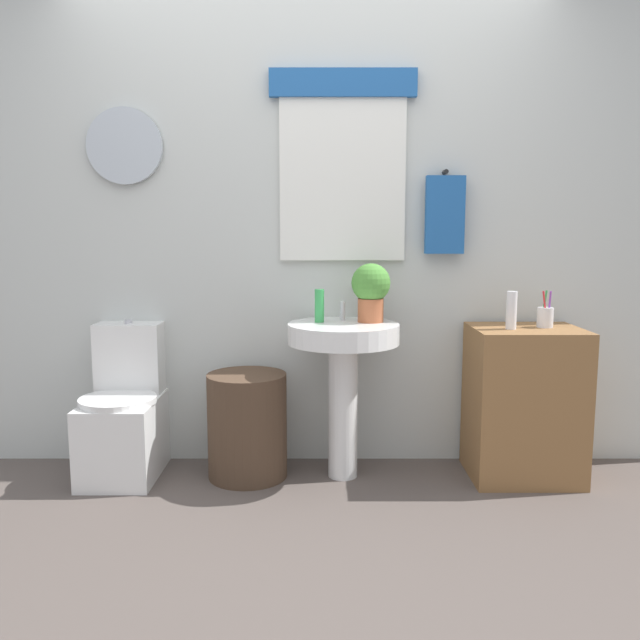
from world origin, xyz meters
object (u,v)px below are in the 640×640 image
(toothbrush_cup, at_px, (542,317))
(wooden_cabinet, at_px, (521,403))
(laundry_hamper, at_px, (245,426))
(lotion_bottle, at_px, (508,310))
(potted_plant, at_px, (368,289))
(toilet, at_px, (122,418))
(pedestal_sink, at_px, (341,359))
(soap_bottle, at_px, (317,306))

(toothbrush_cup, bearing_deg, wooden_cabinet, -168.04)
(laundry_hamper, distance_m, lotion_bottle, 1.44)
(laundry_hamper, height_order, toothbrush_cup, toothbrush_cup)
(laundry_hamper, relative_size, potted_plant, 1.80)
(toilet, height_order, potted_plant, potted_plant)
(wooden_cabinet, height_order, potted_plant, potted_plant)
(potted_plant, xyz_separation_m, lotion_bottle, (0.69, -0.10, -0.10))
(toilet, distance_m, wooden_cabinet, 2.05)
(toothbrush_cup, bearing_deg, laundry_hamper, -179.24)
(toilet, relative_size, wooden_cabinet, 1.02)
(pedestal_sink, bearing_deg, toothbrush_cup, 1.13)
(pedestal_sink, xyz_separation_m, lotion_bottle, (0.83, -0.04, 0.25))
(soap_bottle, bearing_deg, laundry_hamper, -172.27)
(wooden_cabinet, bearing_deg, laundry_hamper, 180.00)
(wooden_cabinet, xyz_separation_m, potted_plant, (-0.78, 0.06, 0.58))
(wooden_cabinet, bearing_deg, lotion_bottle, -157.00)
(lotion_bottle, bearing_deg, potted_plant, 171.70)
(pedestal_sink, relative_size, potted_plant, 2.67)
(pedestal_sink, xyz_separation_m, toothbrush_cup, (1.01, 0.02, 0.21))
(pedestal_sink, relative_size, toothbrush_cup, 4.29)
(toilet, xyz_separation_m, laundry_hamper, (0.64, -0.04, -0.03))
(laundry_hamper, bearing_deg, wooden_cabinet, 0.00)
(potted_plant, bearing_deg, toilet, -178.92)
(soap_bottle, xyz_separation_m, lotion_bottle, (0.95, -0.09, -0.01))
(toothbrush_cup, bearing_deg, pedestal_sink, -178.87)
(soap_bottle, bearing_deg, wooden_cabinet, -2.75)
(toilet, height_order, wooden_cabinet, toilet)
(potted_plant, height_order, lotion_bottle, potted_plant)
(potted_plant, bearing_deg, pedestal_sink, -156.80)
(soap_bottle, bearing_deg, toilet, -179.21)
(pedestal_sink, height_order, wooden_cabinet, pedestal_sink)
(laundry_hamper, xyz_separation_m, toothbrush_cup, (1.50, 0.02, 0.56))
(toilet, height_order, laundry_hamper, toilet)
(toilet, bearing_deg, wooden_cabinet, -1.01)
(potted_plant, bearing_deg, toothbrush_cup, -2.62)
(soap_bottle, bearing_deg, lotion_bottle, -5.44)
(pedestal_sink, bearing_deg, wooden_cabinet, -0.00)
(laundry_hamper, bearing_deg, toilet, 176.75)
(pedestal_sink, distance_m, soap_bottle, 0.30)
(soap_bottle, bearing_deg, toothbrush_cup, -1.52)
(toilet, bearing_deg, pedestal_sink, -1.84)
(toilet, relative_size, potted_plant, 2.66)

